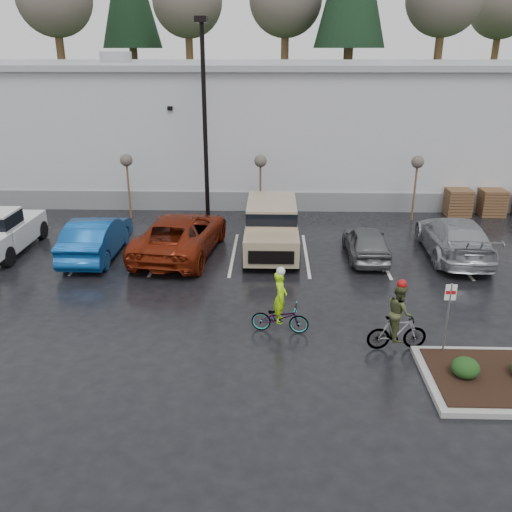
{
  "coord_description": "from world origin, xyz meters",
  "views": [
    {
      "loc": [
        -0.94,
        -12.9,
        7.94
      ],
      "look_at": [
        -1.46,
        4.41,
        1.3
      ],
      "focal_mm": 38.0,
      "sensor_mm": 36.0,
      "label": 1
    }
  ],
  "objects_px": {
    "sapling_west": "(127,164)",
    "pickup_white": "(4,228)",
    "car_blue": "(96,237)",
    "fire_lane_sign": "(448,311)",
    "suv_tan": "(271,229)",
    "sapling_east": "(417,166)",
    "cyclist_olive": "(398,324)",
    "pallet_stack_a": "(458,202)",
    "car_far_silver": "(454,237)",
    "pallet_stack_b": "(492,202)",
    "car_grey": "(366,242)",
    "lamppost": "(204,103)",
    "sapling_mid": "(260,165)",
    "cyclist_hivis": "(280,312)",
    "car_red": "(181,234)"
  },
  "relations": [
    {
      "from": "pallet_stack_b",
      "to": "car_red",
      "type": "xyz_separation_m",
      "value": [
        -14.85,
        -6.02,
        0.18
      ]
    },
    {
      "from": "sapling_east",
      "to": "cyclist_hivis",
      "type": "bearing_deg",
      "value": -120.07
    },
    {
      "from": "car_red",
      "to": "car_grey",
      "type": "height_order",
      "value": "car_red"
    },
    {
      "from": "fire_lane_sign",
      "to": "car_blue",
      "type": "distance_m",
      "value": 13.98
    },
    {
      "from": "pallet_stack_b",
      "to": "cyclist_hivis",
      "type": "height_order",
      "value": "cyclist_hivis"
    },
    {
      "from": "cyclist_olive",
      "to": "car_far_silver",
      "type": "bearing_deg",
      "value": -32.75
    },
    {
      "from": "pickup_white",
      "to": "car_blue",
      "type": "distance_m",
      "value": 4.09
    },
    {
      "from": "sapling_west",
      "to": "cyclist_hivis",
      "type": "height_order",
      "value": "sapling_west"
    },
    {
      "from": "pallet_stack_a",
      "to": "car_far_silver",
      "type": "bearing_deg",
      "value": -108.84
    },
    {
      "from": "sapling_west",
      "to": "car_far_silver",
      "type": "xyz_separation_m",
      "value": [
        14.48,
        -4.93,
        -1.92
      ]
    },
    {
      "from": "pickup_white",
      "to": "car_blue",
      "type": "relative_size",
      "value": 1.05
    },
    {
      "from": "sapling_west",
      "to": "car_far_silver",
      "type": "distance_m",
      "value": 15.41
    },
    {
      "from": "sapling_mid",
      "to": "cyclist_hivis",
      "type": "relative_size",
      "value": 1.53
    },
    {
      "from": "sapling_east",
      "to": "car_red",
      "type": "bearing_deg",
      "value": -154.75
    },
    {
      "from": "sapling_mid",
      "to": "cyclist_hivis",
      "type": "xyz_separation_m",
      "value": [
        0.84,
        -11.5,
        -2.07
      ]
    },
    {
      "from": "pallet_stack_a",
      "to": "car_far_silver",
      "type": "height_order",
      "value": "car_far_silver"
    },
    {
      "from": "sapling_west",
      "to": "pickup_white",
      "type": "xyz_separation_m",
      "value": [
        -4.07,
        -4.8,
        -1.75
      ]
    },
    {
      "from": "lamppost",
      "to": "sapling_mid",
      "type": "relative_size",
      "value": 2.88
    },
    {
      "from": "sapling_west",
      "to": "cyclist_hivis",
      "type": "distance_m",
      "value": 13.8
    },
    {
      "from": "sapling_mid",
      "to": "car_red",
      "type": "bearing_deg",
      "value": -122.08
    },
    {
      "from": "sapling_east",
      "to": "pickup_white",
      "type": "distance_m",
      "value": 18.78
    },
    {
      "from": "car_far_silver",
      "to": "cyclist_olive",
      "type": "bearing_deg",
      "value": 65.33
    },
    {
      "from": "pickup_white",
      "to": "cyclist_hivis",
      "type": "relative_size",
      "value": 2.49
    },
    {
      "from": "sapling_east",
      "to": "car_red",
      "type": "xyz_separation_m",
      "value": [
        -10.65,
        -5.02,
        -1.87
      ]
    },
    {
      "from": "suv_tan",
      "to": "car_far_silver",
      "type": "height_order",
      "value": "suv_tan"
    },
    {
      "from": "car_red",
      "to": "suv_tan",
      "type": "xyz_separation_m",
      "value": [
        3.71,
        0.26,
        0.18
      ]
    },
    {
      "from": "sapling_west",
      "to": "car_grey",
      "type": "distance_m",
      "value": 12.25
    },
    {
      "from": "lamppost",
      "to": "cyclist_hivis",
      "type": "height_order",
      "value": "lamppost"
    },
    {
      "from": "sapling_mid",
      "to": "car_grey",
      "type": "distance_m",
      "value": 7.14
    },
    {
      "from": "sapling_mid",
      "to": "car_red",
      "type": "xyz_separation_m",
      "value": [
        -3.15,
        -5.02,
        -1.87
      ]
    },
    {
      "from": "pickup_white",
      "to": "car_far_silver",
      "type": "relative_size",
      "value": 0.94
    },
    {
      "from": "fire_lane_sign",
      "to": "cyclist_olive",
      "type": "height_order",
      "value": "fire_lane_sign"
    },
    {
      "from": "sapling_east",
      "to": "car_blue",
      "type": "relative_size",
      "value": 0.64
    },
    {
      "from": "pallet_stack_b",
      "to": "suv_tan",
      "type": "distance_m",
      "value": 12.55
    },
    {
      "from": "car_grey",
      "to": "fire_lane_sign",
      "type": "bearing_deg",
      "value": 96.86
    },
    {
      "from": "pickup_white",
      "to": "car_red",
      "type": "relative_size",
      "value": 0.85
    },
    {
      "from": "sapling_east",
      "to": "car_grey",
      "type": "relative_size",
      "value": 0.82
    },
    {
      "from": "sapling_west",
      "to": "car_red",
      "type": "relative_size",
      "value": 0.52
    },
    {
      "from": "car_far_silver",
      "to": "pallet_stack_b",
      "type": "bearing_deg",
      "value": -119.43
    },
    {
      "from": "pickup_white",
      "to": "car_far_silver",
      "type": "bearing_deg",
      "value": -0.39
    },
    {
      "from": "sapling_east",
      "to": "cyclist_olive",
      "type": "height_order",
      "value": "sapling_east"
    },
    {
      "from": "lamppost",
      "to": "pallet_stack_b",
      "type": "distance_m",
      "value": 15.19
    },
    {
      "from": "sapling_east",
      "to": "cyclist_olive",
      "type": "distance_m",
      "value": 13.0
    },
    {
      "from": "fire_lane_sign",
      "to": "suv_tan",
      "type": "distance_m",
      "value": 9.34
    },
    {
      "from": "pallet_stack_b",
      "to": "car_grey",
      "type": "xyz_separation_m",
      "value": [
        -7.32,
        -6.24,
        -0.01
      ]
    },
    {
      "from": "sapling_mid",
      "to": "sapling_west",
      "type": "bearing_deg",
      "value": 180.0
    },
    {
      "from": "cyclist_olive",
      "to": "car_grey",
      "type": "bearing_deg",
      "value": -7.57
    },
    {
      "from": "pickup_white",
      "to": "car_red",
      "type": "xyz_separation_m",
      "value": [
        7.42,
        -0.22,
        -0.13
      ]
    },
    {
      "from": "pallet_stack_b",
      "to": "car_blue",
      "type": "bearing_deg",
      "value": -160.71
    },
    {
      "from": "pickup_white",
      "to": "car_far_silver",
      "type": "distance_m",
      "value": 18.55
    }
  ]
}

